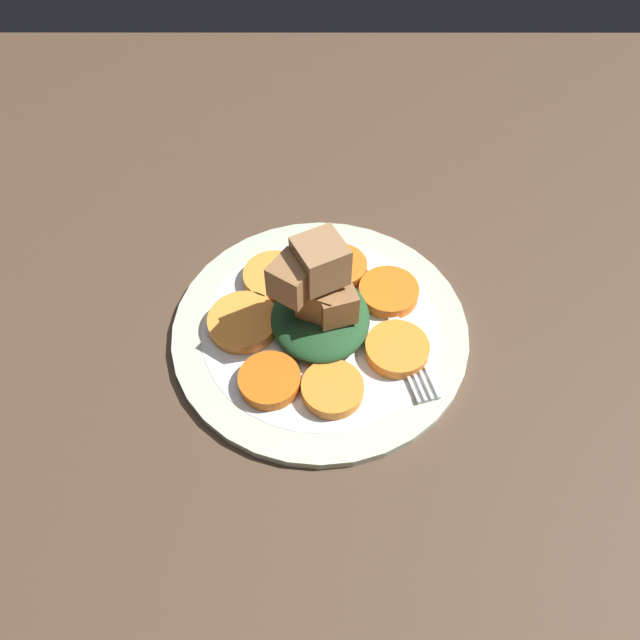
{
  "coord_description": "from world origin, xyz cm",
  "views": [
    {
      "loc": [
        -38.02,
        -0.03,
        54.42
      ],
      "look_at": [
        0.0,
        0.0,
        4.1
      ],
      "focal_mm": 35.0,
      "sensor_mm": 36.0,
      "label": 1
    }
  ],
  "objects": [
    {
      "name": "table_slab",
      "position": [
        0.0,
        0.0,
        1.0
      ],
      "size": [
        120.0,
        120.0,
        2.0
      ],
      "primitive_type": "cube",
      "color": "#4C3828",
      "rests_on": "ground"
    },
    {
      "name": "plate",
      "position": [
        0.0,
        0.0,
        2.52
      ],
      "size": [
        30.38,
        30.38,
        1.05
      ],
      "color": "beige",
      "rests_on": "table_slab"
    },
    {
      "name": "carrot_slice_0",
      "position": [
        7.49,
        -2.09,
        3.76
      ],
      "size": [
        5.99,
        5.99,
        1.32
      ],
      "primitive_type": "cylinder",
      "color": "orange",
      "rests_on": "plate"
    },
    {
      "name": "carrot_slice_1",
      "position": [
        6.07,
        4.95,
        3.76
      ],
      "size": [
        6.68,
        6.68,
        1.32
      ],
      "primitive_type": "cylinder",
      "color": "orange",
      "rests_on": "plate"
    },
    {
      "name": "carrot_slice_2",
      "position": [
        -0.29,
        7.85,
        3.76
      ],
      "size": [
        7.2,
        7.2,
        1.32
      ],
      "primitive_type": "cylinder",
      "color": "orange",
      "rests_on": "plate"
    },
    {
      "name": "carrot_slice_3",
      "position": [
        -6.93,
        4.82,
        3.76
      ],
      "size": [
        5.97,
        5.97,
        1.32
      ],
      "primitive_type": "cylinder",
      "color": "#D66115",
      "rests_on": "plate"
    },
    {
      "name": "carrot_slice_4",
      "position": [
        -7.87,
        -1.15,
        3.76
      ],
      "size": [
        5.93,
        5.93,
        1.32
      ],
      "primitive_type": "cylinder",
      "color": "orange",
      "rests_on": "plate"
    },
    {
      "name": "carrot_slice_5",
      "position": [
        -3.31,
        -7.57,
        3.76
      ],
      "size": [
        6.33,
        6.33,
        1.32
      ],
      "primitive_type": "cylinder",
      "color": "orange",
      "rests_on": "plate"
    },
    {
      "name": "carrot_slice_6",
      "position": [
        3.97,
        -7.22,
        3.76
      ],
      "size": [
        6.34,
        6.34,
        1.32
      ],
      "primitive_type": "cylinder",
      "color": "orange",
      "rests_on": "plate"
    },
    {
      "name": "center_pile",
      "position": [
        0.12,
        0.09,
        6.88
      ],
      "size": [
        11.12,
        10.03,
        11.33
      ],
      "color": "#1E4723",
      "rests_on": "plate"
    },
    {
      "name": "fork",
      "position": [
        -0.63,
        -7.92,
        3.3
      ],
      "size": [
        17.83,
        6.52,
        0.4
      ],
      "rotation": [
        0.0,
        0.0,
        0.27
      ],
      "color": "silver",
      "rests_on": "plate"
    }
  ]
}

